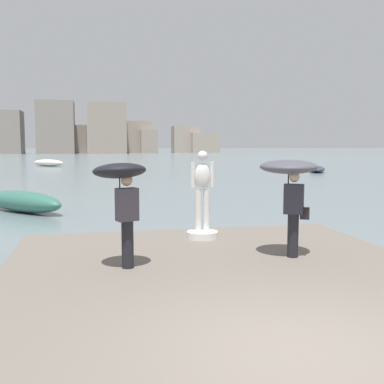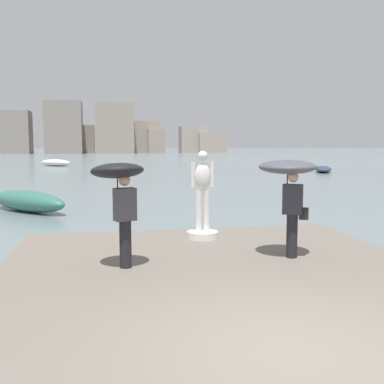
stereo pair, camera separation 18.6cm
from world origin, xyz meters
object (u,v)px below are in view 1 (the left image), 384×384
(onlooker_right, at_px, (290,177))
(boat_mid, at_px, (48,163))
(onlooker_left, at_px, (122,185))
(boat_near, at_px, (317,169))
(statue_white_figure, at_px, (202,206))
(boat_far, at_px, (23,201))

(onlooker_right, distance_m, boat_mid, 49.08)
(onlooker_left, relative_size, boat_near, 0.42)
(onlooker_right, relative_size, boat_near, 0.42)
(onlooker_left, relative_size, boat_mid, 0.46)
(onlooker_right, height_order, boat_near, onlooker_right)
(onlooker_right, height_order, boat_mid, onlooker_right)
(statue_white_figure, xyz_separation_m, boat_far, (-5.35, 8.26, -0.77))
(boat_near, xyz_separation_m, boat_mid, (-25.82, 16.54, 0.12))
(boat_near, height_order, boat_far, boat_far)
(onlooker_right, xyz_separation_m, boat_near, (16.50, 31.63, -1.72))
(boat_near, distance_m, boat_far, 31.41)
(onlooker_left, xyz_separation_m, boat_mid, (-5.97, 48.39, -1.54))
(onlooker_left, bearing_deg, boat_near, 58.07)
(onlooker_left, height_order, onlooker_right, onlooker_left)
(onlooker_left, height_order, boat_far, onlooker_left)
(boat_mid, relative_size, boat_far, 1.06)
(onlooker_left, height_order, boat_near, onlooker_left)
(statue_white_figure, bearing_deg, boat_near, 58.87)
(onlooker_left, distance_m, onlooker_right, 3.36)
(statue_white_figure, bearing_deg, onlooker_left, -130.79)
(onlooker_left, xyz_separation_m, boat_near, (19.85, 31.85, -1.65))
(boat_mid, xyz_separation_m, boat_far, (2.67, -37.76, 0.01))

